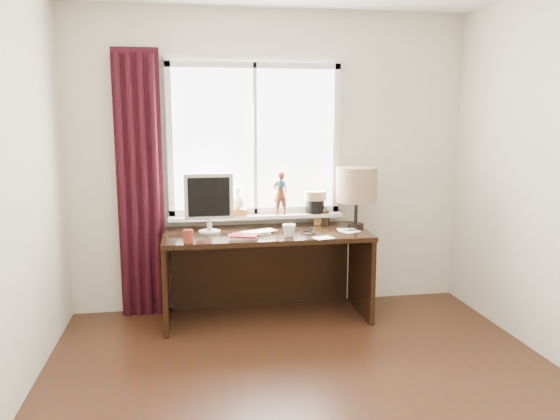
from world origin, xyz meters
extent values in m
cube|color=#3C1E0F|center=(0.00, 0.00, 0.00)|extent=(3.50, 4.00, 0.00)
cube|color=beige|center=(0.00, 2.00, 1.30)|extent=(3.50, 0.00, 2.60)
imported|color=silver|center=(-0.18, 1.57, 0.76)|extent=(0.36, 0.30, 0.02)
imported|color=white|center=(0.05, 1.43, 0.80)|extent=(0.14, 0.14, 0.11)
cylinder|color=maroon|center=(-0.74, 1.35, 0.80)|extent=(0.07, 0.07, 0.10)
cube|color=white|center=(-0.15, 1.99, 1.50)|extent=(1.40, 0.02, 1.30)
cube|color=silver|center=(-0.15, 1.96, 0.88)|extent=(1.50, 0.05, 0.05)
cube|color=silver|center=(-0.15, 1.96, 2.12)|extent=(1.50, 0.05, 0.05)
cube|color=silver|center=(-0.88, 1.96, 1.50)|extent=(0.05, 0.05, 1.40)
cube|color=silver|center=(0.57, 1.96, 1.50)|extent=(0.05, 0.05, 1.40)
cube|color=silver|center=(-0.15, 1.96, 1.50)|extent=(0.03, 0.05, 1.30)
cube|color=silver|center=(-0.15, 1.91, 0.83)|extent=(1.52, 0.18, 0.03)
cylinder|color=#5C0002|center=(-0.61, 1.87, 0.98)|extent=(0.15, 0.15, 0.26)
cube|color=gold|center=(-0.32, 1.89, 0.88)|extent=(0.15, 0.12, 0.06)
sphere|color=beige|center=(-0.32, 1.89, 0.97)|extent=(0.13, 0.13, 0.13)
sphere|color=beige|center=(-0.32, 1.89, 1.07)|extent=(0.07, 0.07, 0.07)
imported|color=maroon|center=(0.06, 1.88, 1.04)|extent=(0.15, 0.11, 0.38)
cylinder|color=#1E4C51|center=(0.06, 1.87, 1.12)|extent=(0.10, 0.10, 0.05)
cylinder|color=black|center=(0.37, 1.90, 0.91)|extent=(0.16, 0.16, 0.12)
cylinder|color=#8C6B4C|center=(0.37, 1.90, 1.01)|extent=(0.20, 0.20, 0.08)
cube|color=black|center=(-1.13, 1.92, 1.12)|extent=(0.38, 0.05, 2.25)
cylinder|color=black|center=(-1.27, 1.89, 1.10)|extent=(0.06, 0.06, 2.20)
cylinder|color=black|center=(-1.18, 1.89, 1.10)|extent=(0.06, 0.06, 2.20)
cylinder|color=black|center=(-1.09, 1.89, 1.10)|extent=(0.06, 0.06, 2.20)
cylinder|color=black|center=(-1.00, 1.89, 1.10)|extent=(0.06, 0.06, 2.20)
cube|color=black|center=(-0.10, 1.63, 0.73)|extent=(1.70, 0.70, 0.04)
cube|color=black|center=(-0.93, 1.63, 0.35)|extent=(0.04, 0.64, 0.71)
cube|color=black|center=(0.73, 1.63, 0.35)|extent=(0.04, 0.64, 0.71)
cube|color=black|center=(-0.10, 1.97, 0.35)|extent=(1.60, 0.03, 0.71)
cylinder|color=beige|center=(-0.57, 1.70, 0.76)|extent=(0.18, 0.18, 0.01)
cylinder|color=beige|center=(-0.57, 1.70, 0.81)|extent=(0.04, 0.04, 0.10)
cube|color=beige|center=(-0.57, 1.70, 1.05)|extent=(0.40, 0.04, 0.38)
cube|color=black|center=(-0.57, 1.67, 1.05)|extent=(0.34, 0.01, 0.32)
cube|color=beige|center=(-0.32, 1.43, 0.76)|extent=(0.23, 0.18, 0.02)
cube|color=maroon|center=(-0.31, 1.42, 0.78)|extent=(0.24, 0.20, 0.01)
cylinder|color=black|center=(0.46, 1.89, 0.81)|extent=(0.09, 0.09, 0.12)
cylinder|color=black|center=(0.44, 1.90, 0.86)|extent=(0.01, 0.01, 0.22)
cylinder|color=black|center=(0.47, 1.88, 0.84)|extent=(0.01, 0.01, 0.19)
cylinder|color=black|center=(0.46, 1.90, 0.88)|extent=(0.01, 0.01, 0.25)
cylinder|color=black|center=(0.48, 1.90, 0.83)|extent=(0.01, 0.01, 0.17)
cube|color=gold|center=(0.41, 1.87, 0.81)|extent=(0.10, 0.02, 0.13)
cube|color=#996633|center=(0.41, 1.86, 0.81)|extent=(0.08, 0.01, 0.10)
cylinder|color=black|center=(0.70, 1.72, 0.77)|extent=(0.14, 0.14, 0.03)
cylinder|color=black|center=(0.70, 1.72, 0.89)|extent=(0.03, 0.03, 0.22)
cylinder|color=#A28368|center=(0.70, 1.72, 1.12)|extent=(0.35, 0.35, 0.30)
cube|color=white|center=(0.59, 1.54, 0.75)|extent=(0.18, 0.16, 0.00)
cube|color=white|center=(0.58, 1.60, 0.75)|extent=(0.16, 0.13, 0.00)
cube|color=white|center=(0.31, 1.34, 0.75)|extent=(0.18, 0.15, 0.00)
torus|color=black|center=(0.23, 1.52, 0.75)|extent=(0.16, 0.16, 0.01)
torus|color=black|center=(0.25, 1.68, 0.75)|extent=(0.15, 0.15, 0.01)
torus|color=black|center=(0.16, 1.69, 0.75)|extent=(0.13, 0.13, 0.01)
camera|label=1|loc=(-0.73, -2.76, 1.71)|focal=35.00mm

